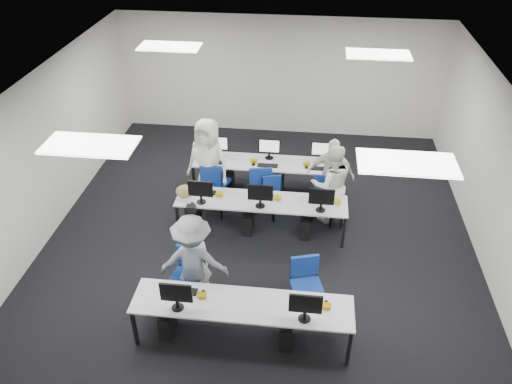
# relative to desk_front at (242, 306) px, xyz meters

# --- Properties ---
(room) EXTENTS (9.00, 9.02, 3.00)m
(room) POSITION_rel_desk_front_xyz_m (0.00, 2.40, 0.82)
(room) COLOR black
(room) RESTS_ON ground
(ceiling_panels) EXTENTS (5.20, 4.60, 0.02)m
(ceiling_panels) POSITION_rel_desk_front_xyz_m (0.00, 2.40, 2.30)
(ceiling_panels) COLOR white
(ceiling_panels) RESTS_ON room
(desk_front) EXTENTS (3.20, 0.70, 0.73)m
(desk_front) POSITION_rel_desk_front_xyz_m (0.00, 0.00, 0.00)
(desk_front) COLOR #ACAFB1
(desk_front) RESTS_ON ground
(desk_mid) EXTENTS (3.20, 0.70, 0.73)m
(desk_mid) POSITION_rel_desk_front_xyz_m (0.00, 2.60, 0.00)
(desk_mid) COLOR #ACAFB1
(desk_mid) RESTS_ON ground
(desk_back) EXTENTS (3.20, 0.70, 0.73)m
(desk_back) POSITION_rel_desk_front_xyz_m (0.00, 4.00, 0.00)
(desk_back) COLOR #ACAFB1
(desk_back) RESTS_ON ground
(equipment_front) EXTENTS (2.51, 0.41, 1.19)m
(equipment_front) POSITION_rel_desk_front_xyz_m (-0.19, -0.02, -0.32)
(equipment_front) COLOR #0B4894
(equipment_front) RESTS_ON desk_front
(equipment_mid) EXTENTS (2.91, 0.41, 1.19)m
(equipment_mid) POSITION_rel_desk_front_xyz_m (-0.19, 2.58, -0.32)
(equipment_mid) COLOR white
(equipment_mid) RESTS_ON desk_mid
(equipment_back) EXTENTS (2.91, 0.41, 1.19)m
(equipment_back) POSITION_rel_desk_front_xyz_m (0.19, 4.02, -0.32)
(equipment_back) COLOR white
(equipment_back) RESTS_ON desk_back
(chair_0) EXTENTS (0.58, 0.61, 0.98)m
(chair_0) POSITION_rel_desk_front_xyz_m (-0.99, 0.64, -0.37)
(chair_0) COLOR navy
(chair_0) RESTS_ON ground
(chair_1) EXTENTS (0.60, 0.63, 0.96)m
(chair_1) POSITION_rel_desk_front_xyz_m (0.92, 0.67, -0.38)
(chair_1) COLOR navy
(chair_1) RESTS_ON ground
(chair_2) EXTENTS (0.52, 0.55, 0.96)m
(chair_2) POSITION_rel_desk_front_xyz_m (-1.07, 3.13, -0.38)
(chair_2) COLOR navy
(chair_2) RESTS_ON ground
(chair_3) EXTENTS (0.58, 0.61, 0.98)m
(chair_3) POSITION_rel_desk_front_xyz_m (-0.05, 3.15, -0.37)
(chair_3) COLOR navy
(chair_3) RESTS_ON ground
(chair_4) EXTENTS (0.52, 0.55, 0.90)m
(chair_4) POSITION_rel_desk_front_xyz_m (1.18, 3.14, -0.40)
(chair_4) COLOR navy
(chair_4) RESTS_ON ground
(chair_5) EXTENTS (0.57, 0.59, 0.89)m
(chair_5) POSITION_rel_desk_front_xyz_m (-1.01, 3.54, -0.40)
(chair_5) COLOR navy
(chair_5) RESTS_ON ground
(chair_6) EXTENTS (0.51, 0.54, 0.84)m
(chair_6) POSITION_rel_desk_front_xyz_m (0.09, 3.48, -0.42)
(chair_6) COLOR navy
(chair_6) RESTS_ON ground
(chair_7) EXTENTS (0.53, 0.55, 0.84)m
(chair_7) POSITION_rel_desk_front_xyz_m (1.21, 3.49, -0.41)
(chair_7) COLOR navy
(chair_7) RESTS_ON ground
(handbag) EXTENTS (0.36, 0.28, 0.26)m
(handbag) POSITION_rel_desk_front_xyz_m (-1.45, 2.56, 0.18)
(handbag) COLOR tan
(handbag) RESTS_ON desk_mid
(student_0) EXTENTS (0.65, 0.56, 1.52)m
(student_0) POSITION_rel_desk_front_xyz_m (-0.86, 0.69, 0.08)
(student_0) COLOR white
(student_0) RESTS_ON ground
(student_1) EXTENTS (0.91, 0.77, 1.65)m
(student_1) POSITION_rel_desk_front_xyz_m (1.30, 3.17, 0.14)
(student_1) COLOR white
(student_1) RESTS_ON ground
(student_2) EXTENTS (1.05, 0.85, 1.87)m
(student_2) POSITION_rel_desk_front_xyz_m (-1.17, 3.53, 0.26)
(student_2) COLOR white
(student_2) RESTS_ON ground
(student_3) EXTENTS (0.99, 0.53, 1.60)m
(student_3) POSITION_rel_desk_front_xyz_m (1.29, 3.53, 0.12)
(student_3) COLOR white
(student_3) RESTS_ON ground
(photographer) EXTENTS (1.10, 0.67, 1.66)m
(photographer) POSITION_rel_desk_front_xyz_m (-0.86, 0.70, 0.15)
(photographer) COLOR slate
(photographer) RESTS_ON ground
(dslr_camera) EXTENTS (0.15, 0.19, 0.10)m
(dslr_camera) POSITION_rel_desk_front_xyz_m (-0.87, 0.88, 1.04)
(dslr_camera) COLOR black
(dslr_camera) RESTS_ON photographer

